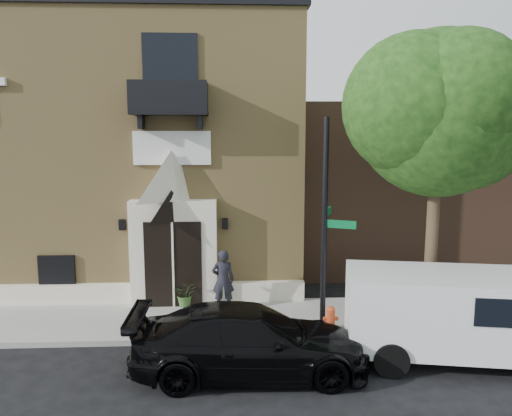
{
  "coord_description": "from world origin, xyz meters",
  "views": [
    {
      "loc": [
        0.77,
        -12.1,
        5.38
      ],
      "look_at": [
        1.46,
        2.0,
        3.21
      ],
      "focal_mm": 35.0,
      "sensor_mm": 36.0,
      "label": 1
    }
  ],
  "objects": [
    {
      "name": "planter",
      "position": [
        -0.65,
        2.48,
        0.53
      ],
      "size": [
        0.7,
        0.61,
        0.77
      ],
      "primitive_type": "imported",
      "rotation": [
        0.0,
        0.0,
        0.02
      ],
      "color": "#395C27",
      "rests_on": "sidewalk"
    },
    {
      "name": "pedestrian_near",
      "position": [
        0.49,
        2.12,
        1.06
      ],
      "size": [
        0.68,
        0.46,
        1.81
      ],
      "primitive_type": "imported",
      "rotation": [
        0.0,
        0.0,
        3.18
      ],
      "color": "black",
      "rests_on": "sidewalk"
    },
    {
      "name": "street_sign",
      "position": [
        3.17,
        0.44,
        2.97
      ],
      "size": [
        0.84,
        1.09,
        5.6
      ],
      "rotation": [
        0.0,
        0.0,
        -0.38
      ],
      "color": "black",
      "rests_on": "sidewalk"
    },
    {
      "name": "neighbour_building",
      "position": [
        12.0,
        9.0,
        3.2
      ],
      "size": [
        18.0,
        8.0,
        6.4
      ],
      "primitive_type": "cube",
      "color": "brown",
      "rests_on": "ground"
    },
    {
      "name": "church",
      "position": [
        -2.99,
        7.95,
        4.63
      ],
      "size": [
        12.2,
        11.01,
        9.3
      ],
      "color": "tan",
      "rests_on": "ground"
    },
    {
      "name": "cargo_van",
      "position": [
        6.26,
        -1.26,
        1.19
      ],
      "size": [
        5.49,
        2.95,
        2.12
      ],
      "rotation": [
        0.0,
        0.0,
        -0.18
      ],
      "color": "white",
      "rests_on": "ground"
    },
    {
      "name": "fire_hydrant",
      "position": [
        3.35,
        0.33,
        0.49
      ],
      "size": [
        0.4,
        0.32,
        0.7
      ],
      "color": "#AD3818",
      "rests_on": "sidewalk"
    },
    {
      "name": "ground",
      "position": [
        0.0,
        0.0,
        0.0
      ],
      "size": [
        120.0,
        120.0,
        0.0
      ],
      "primitive_type": "plane",
      "color": "black",
      "rests_on": "ground"
    },
    {
      "name": "black_sedan",
      "position": [
        1.14,
        -1.59,
        0.77
      ],
      "size": [
        5.31,
        2.2,
        1.54
      ],
      "primitive_type": "imported",
      "rotation": [
        0.0,
        0.0,
        1.56
      ],
      "color": "black",
      "rests_on": "ground"
    },
    {
      "name": "street_tree_left",
      "position": [
        6.03,
        0.35,
        5.87
      ],
      "size": [
        4.97,
        4.38,
        7.77
      ],
      "color": "#38281C",
      "rests_on": "sidewalk"
    },
    {
      "name": "sidewalk",
      "position": [
        1.0,
        1.5,
        0.07
      ],
      "size": [
        42.0,
        3.0,
        0.15
      ],
      "primitive_type": "cube",
      "color": "gray",
      "rests_on": "ground"
    },
    {
      "name": "dumpster",
      "position": [
        7.33,
        0.59,
        0.76
      ],
      "size": [
        2.04,
        1.5,
        1.2
      ],
      "rotation": [
        0.0,
        0.0,
        -0.28
      ],
      "color": "#0E3515",
      "rests_on": "sidewalk"
    }
  ]
}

